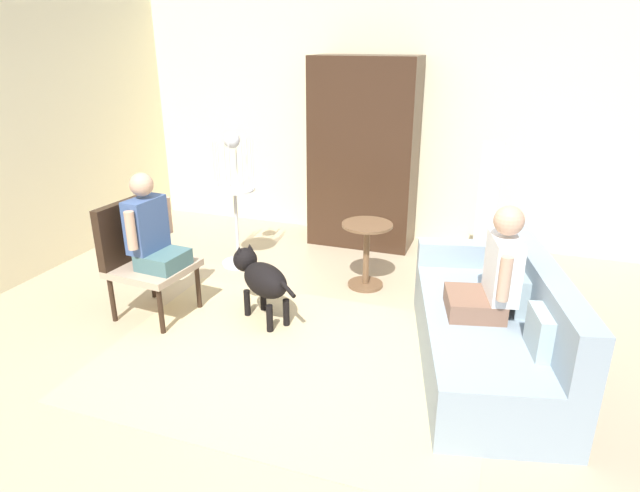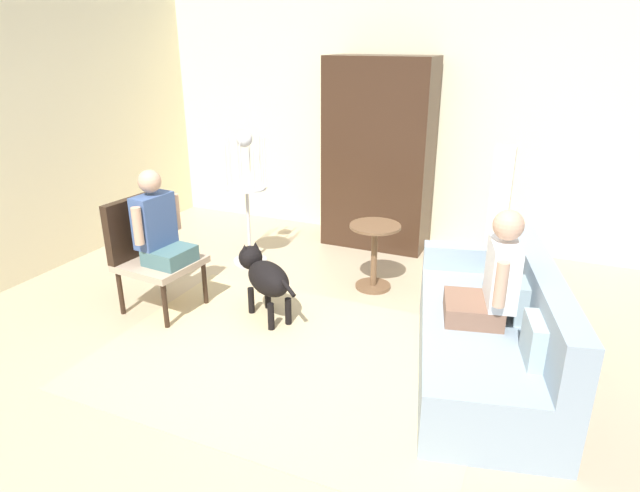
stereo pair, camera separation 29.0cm
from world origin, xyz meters
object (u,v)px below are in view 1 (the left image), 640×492
Objects in this scene: armchair at (139,251)px; armoire_cabinet at (364,154)px; round_end_table at (366,250)px; couch at (492,329)px; person_on_armchair at (151,230)px; column_lamp at (486,216)px; bird_cage_stand at (235,196)px; person_on_couch at (494,274)px; dog at (261,278)px.

armoire_cabinet is (1.36, 2.36, 0.49)m from armchair.
couch is at bearing -40.00° from round_end_table.
person_on_armchair is at bearing -116.80° from armoire_cabinet.
column_lamp is at bearing 32.37° from person_on_armchair.
armchair is 1.24× the size of person_on_armchair.
armchair is 1.54× the size of round_end_table.
armchair is 0.70× the size of bird_cage_stand.
couch is at bearing 44.42° from person_on_couch.
dog is at bearing -53.04° from bird_cage_stand.
armchair is 2.77m from armoire_cabinet.
round_end_table is (1.57, 1.18, -0.41)m from person_on_armchair.
bird_cage_stand is (-1.44, 0.08, 0.38)m from round_end_table.
column_lamp is at bearing 96.66° from couch.
bird_cage_stand is at bearing 126.96° from dog.
armoire_cabinet is at bearing 63.20° from person_on_armchair.
couch is 2.85m from armoire_cabinet.
dog is (-1.91, 0.10, 0.08)m from couch.
armoire_cabinet is at bearing 60.05° from armchair.
armchair is at bearing 175.10° from person_on_armchair.
bird_cage_stand is (0.13, 1.26, -0.03)m from person_on_armchair.
couch is at bearing -2.94° from dog.
armchair is at bearing -149.36° from column_lamp.
bird_cage_stand is (-2.64, 1.14, 0.01)m from person_on_couch.
armchair is 1.29m from bird_cage_stand.
armoire_cabinet is (1.07, 1.12, 0.30)m from bird_cage_stand.
couch is 1.53× the size of column_lamp.
person_on_armchair is at bearing -164.41° from dog.
armchair is 1.09m from dog.
couch is at bearing 2.62° from armchair.
column_lamp is (2.62, 1.66, -0.11)m from person_on_armchair.
armoire_cabinet reaches higher than dog.
column_lamp reaches higher than dog.
armchair reaches higher than couch.
column_lamp is (2.78, 1.65, 0.11)m from armchair.
dog is at bearing 12.57° from armchair.
bird_cage_stand is at bearing 156.55° from person_on_couch.
bird_cage_stand is 0.67× the size of armoire_cabinet.
column_lamp is at bearing 95.20° from person_on_couch.
bird_cage_stand is at bearing 157.47° from couch.
couch is at bearing -83.34° from column_lamp.
round_end_table is at bearing 53.84° from dog.
bird_cage_stand is 1.03× the size of column_lamp.
person_on_couch is 1.64m from round_end_table.
bird_cage_stand is 1.58m from armoire_cabinet.
person_on_couch reaches higher than armchair.
person_on_armchair is (0.16, -0.01, 0.22)m from armchair.
person_on_armchair is (-2.76, -0.11, 0.04)m from person_on_couch.
person_on_armchair reaches higher than armchair.
armoire_cabinet reaches higher than person_on_armchair.
person_on_armchair is 0.38× the size of armoire_cabinet.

